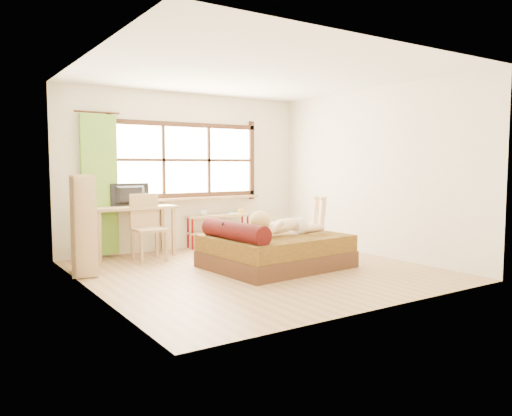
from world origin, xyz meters
TOP-DOWN VIEW (x-y plane):
  - floor at (0.00, 0.00)m, footprint 4.50×4.50m
  - ceiling at (0.00, 0.00)m, footprint 4.50×4.50m
  - wall_back at (0.00, 2.25)m, footprint 4.50×0.00m
  - wall_front at (0.00, -2.25)m, footprint 4.50×0.00m
  - wall_left at (-2.25, 0.00)m, footprint 0.00×4.50m
  - wall_right at (2.25, 0.00)m, footprint 0.00×4.50m
  - window at (0.00, 2.22)m, footprint 2.80×0.16m
  - curtain at (-1.55, 2.13)m, footprint 0.55×0.10m
  - bed at (0.31, 0.04)m, footprint 1.97×1.62m
  - woman at (0.51, -0.01)m, footprint 1.33×0.47m
  - kitten at (-0.36, 0.14)m, footprint 0.29×0.13m
  - desk at (-1.09, 1.95)m, footprint 1.31×0.61m
  - monitor at (-1.09, 2.00)m, footprint 0.63×0.09m
  - chair at (-0.99, 1.59)m, footprint 0.46×0.46m
  - pipe_shelf at (0.54, 2.07)m, footprint 1.18×0.42m
  - cup at (0.23, 2.07)m, footprint 0.13×0.13m
  - book at (0.73, 2.07)m, footprint 0.20×0.26m
  - bookshelf at (-2.08, 1.07)m, footprint 0.44×0.63m

SIDE VIEW (x-z plane):
  - floor at x=0.00m, z-range 0.00..0.00m
  - bed at x=0.31m, z-range -0.10..0.61m
  - pipe_shelf at x=0.54m, z-range 0.10..0.75m
  - chair at x=-0.99m, z-range 0.06..1.08m
  - kitten at x=-0.36m, z-range 0.47..0.69m
  - book at x=0.73m, z-range 0.58..0.60m
  - cup at x=0.23m, z-range 0.58..0.67m
  - bookshelf at x=-2.08m, z-range 0.01..1.34m
  - desk at x=-1.09m, z-range 0.30..1.11m
  - woman at x=0.51m, z-range 0.47..1.02m
  - monitor at x=-1.09m, z-range 0.81..1.17m
  - curtain at x=-1.55m, z-range 0.05..2.25m
  - wall_back at x=0.00m, z-range -0.90..3.60m
  - wall_front at x=0.00m, z-range -0.90..3.60m
  - wall_left at x=-2.25m, z-range -0.90..3.60m
  - wall_right at x=2.25m, z-range -0.90..3.60m
  - window at x=0.00m, z-range 0.78..2.24m
  - ceiling at x=0.00m, z-range 2.70..2.70m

